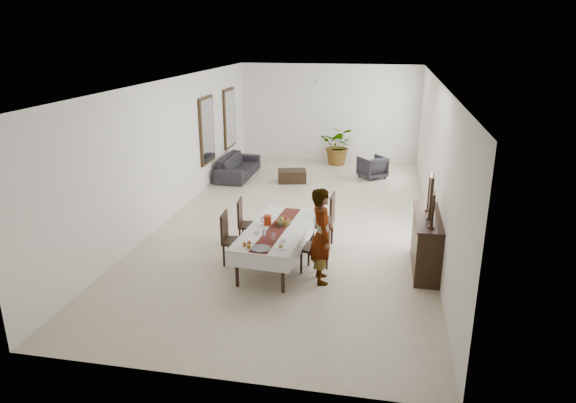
{
  "coord_description": "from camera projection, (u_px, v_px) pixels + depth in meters",
  "views": [
    {
      "loc": [
        1.93,
        -11.22,
        4.23
      ],
      "look_at": [
        0.12,
        -1.88,
        1.05
      ],
      "focal_mm": 32.0,
      "sensor_mm": 36.0,
      "label": 1
    }
  ],
  "objects": [
    {
      "name": "chair_right_near_leg_fl",
      "position": [
        320.0,
        266.0,
        9.18
      ],
      "size": [
        0.05,
        0.05,
        0.44
      ],
      "primitive_type": "cylinder",
      "rotation": [
        0.0,
        0.0,
        -0.23
      ],
      "color": "black",
      "rests_on": "floor"
    },
    {
      "name": "candlestick_far_base",
      "position": [
        428.0,
        210.0,
        9.53
      ],
      "size": [
        0.11,
        0.11,
        0.03
      ],
      "primitive_type": "cylinder",
      "color": "black",
      "rests_on": "sideboard_top"
    },
    {
      "name": "candlestick_mid_base",
      "position": [
        429.0,
        219.0,
        9.11
      ],
      "size": [
        0.11,
        0.11,
        0.03
      ],
      "primitive_type": "cylinder",
      "color": "black",
      "rests_on": "sideboard_top"
    },
    {
      "name": "plate_near_left",
      "position": [
        251.0,
        241.0,
        9.0
      ],
      "size": [
        0.23,
        0.23,
        0.01
      ],
      "primitive_type": "cylinder",
      "color": "white",
      "rests_on": "tablecloth_top"
    },
    {
      "name": "fan_blade_s",
      "position": [
        316.0,
        83.0,
        13.69
      ],
      "size": [
        0.1,
        0.55,
        0.01
      ],
      "primitive_type": "cube",
      "color": "white",
      "rests_on": "fan_hub"
    },
    {
      "name": "wine_glass_far",
      "position": [
        280.0,
        224.0,
        9.59
      ],
      "size": [
        0.07,
        0.07,
        0.16
      ],
      "primitive_type": "cylinder",
      "color": "white",
      "rests_on": "tablecloth_top"
    },
    {
      "name": "candlestick_far_candle",
      "position": [
        431.0,
        175.0,
        9.31
      ],
      "size": [
        0.04,
        0.04,
        0.09
      ],
      "primitive_type": "cylinder",
      "color": "white",
      "rests_on": "candlestick_far_shaft"
    },
    {
      "name": "tablecloth_drape_far",
      "position": [
        294.0,
        214.0,
        10.73
      ],
      "size": [
        1.11,
        0.09,
        0.28
      ],
      "primitive_type": "cube",
      "rotation": [
        0.0,
        0.0,
        -0.08
      ],
      "color": "silver",
      "rests_on": "dining_table_top"
    },
    {
      "name": "chair_left_near_leg_fl",
      "position": [
        229.0,
        248.0,
        9.95
      ],
      "size": [
        0.04,
        0.04,
        0.42
      ],
      "primitive_type": "cylinder",
      "rotation": [
        0.0,
        0.0,
        0.05
      ],
      "color": "black",
      "rests_on": "floor"
    },
    {
      "name": "chair_right_far_leg_fr",
      "position": [
        332.0,
        233.0,
        10.64
      ],
      "size": [
        0.05,
        0.05,
        0.47
      ],
      "primitive_type": "cylinder",
      "rotation": [
        0.0,
        0.0,
        -0.04
      ],
      "color": "black",
      "rests_on": "floor"
    },
    {
      "name": "teacup_left",
      "position": [
        257.0,
        232.0,
        9.34
      ],
      "size": [
        0.08,
        0.08,
        0.06
      ],
      "primitive_type": "cylinder",
      "color": "silver",
      "rests_on": "saucer_left"
    },
    {
      "name": "dining_table_top",
      "position": [
        277.0,
        230.0,
        9.59
      ],
      "size": [
        1.11,
        2.32,
        0.05
      ],
      "primitive_type": "cube",
      "rotation": [
        0.0,
        0.0,
        -0.08
      ],
      "color": "black",
      "rests_on": "table_leg_fl"
    },
    {
      "name": "chair_right_near_back",
      "position": [
        325.0,
        234.0,
        9.16
      ],
      "size": [
        0.14,
        0.44,
        0.57
      ],
      "primitive_type": "cube",
      "rotation": [
        0.0,
        0.0,
        1.34
      ],
      "color": "black",
      "rests_on": "chair_right_near_seat"
    },
    {
      "name": "wall_back",
      "position": [
        329.0,
        113.0,
        17.22
      ],
      "size": [
        6.0,
        0.02,
        3.2
      ],
      "primitive_type": "cube",
      "color": "white",
      "rests_on": "floor"
    },
    {
      "name": "fan_blade_n",
      "position": [
        319.0,
        81.0,
        14.34
      ],
      "size": [
        0.1,
        0.55,
        0.01
      ],
      "primitive_type": "cube",
      "color": "silver",
      "rests_on": "fan_hub"
    },
    {
      "name": "table_leg_bl",
      "position": [
        273.0,
        226.0,
        10.78
      ],
      "size": [
        0.07,
        0.07,
        0.66
      ],
      "primitive_type": "cylinder",
      "rotation": [
        0.0,
        0.0,
        -0.08
      ],
      "color": "black",
      "rests_on": "floor"
    },
    {
      "name": "fruit_green",
      "position": [
        282.0,
        218.0,
        9.78
      ],
      "size": [
        0.08,
        0.08,
        0.08
      ],
      "primitive_type": "sphere",
      "color": "#467122",
      "rests_on": "fruit_basket"
    },
    {
      "name": "serving_tray",
      "position": [
        261.0,
        249.0,
        8.67
      ],
      "size": [
        0.34,
        0.34,
        0.02
      ],
      "primitive_type": "cylinder",
      "color": "#3A393E",
      "rests_on": "tablecloth_top"
    },
    {
      "name": "fan_blade_w",
      "position": [
        305.0,
        81.0,
        14.07
      ],
      "size": [
        0.55,
        0.1,
        0.01
      ],
      "primitive_type": "cube",
      "color": "white",
      "rests_on": "fan_hub"
    },
    {
      "name": "mirror_glass_far",
      "position": [
        230.0,
        118.0,
        16.16
      ],
      "size": [
        0.01,
        0.9,
        1.7
      ],
      "primitive_type": "cube",
      "color": "white",
      "rests_on": "mirror_frame_far"
    },
    {
      "name": "table_leg_br",
      "position": [
        311.0,
        230.0,
        10.58
      ],
      "size": [
        0.07,
        0.07,
        0.66
      ],
      "primitive_type": "cylinder",
      "rotation": [
        0.0,
        0.0,
        -0.08
      ],
      "color": "black",
      "rests_on": "floor"
    },
    {
      "name": "sideboard_body",
      "position": [
        426.0,
        244.0,
        9.44
      ],
      "size": [
        0.45,
        1.68,
        1.01
      ],
      "primitive_type": "cube",
      "color": "black",
      "rests_on": "floor"
    },
    {
      "name": "mirror_glass_near",
      "position": [
        208.0,
        130.0,
        14.21
      ],
      "size": [
        0.01,
        0.9,
        1.7
      ],
      "primitive_type": "cube",
      "color": "silver",
      "rests_on": "mirror_frame_near"
    },
    {
      "name": "floor",
      "position": [
        298.0,
        219.0,
        12.14
      ],
      "size": [
        6.0,
        12.0,
        0.0
      ],
      "primitive_type": "cube",
      "color": "beige",
      "rests_on": "ground"
    },
    {
      "name": "potted_plant",
      "position": [
        339.0,
        145.0,
        16.89
      ],
      "size": [
        1.25,
        1.11,
        1.26
      ],
      "primitive_type": "imported",
      "rotation": [
        0.0,
        0.0,
        -0.12
      ],
      "color": "#2F5722",
      "rests_on": "floor"
    },
    {
      "name": "saucer_right",
      "position": [
        284.0,
        241.0,
        8.99
      ],
      "size": [
        0.14,
        0.14,
        0.01
      ],
      "primitive_type": "cylinder",
      "color": "white",
      "rests_on": "tablecloth_top"
    },
    {
      "name": "tablecloth_top",
      "position": [
        277.0,
        229.0,
        9.58
      ],
      "size": [
        1.29,
        2.5,
        0.01
      ],
      "primitive_type": "cube",
      "rotation": [
        0.0,
        0.0,
        -0.08
      ],
      "color": "silver",
      "rests_on": "dining_table_top"
    },
    {
      "name": "candlestick_mid_shaft",
      "position": [
        431.0,
        198.0,
        8.99
      ],
      "size": [
        0.06,
        0.06,
        0.73
      ],
      "primitive_type": "cylinder",
      "color": "black",
      "rests_on": "candlestick_mid_base"
    },
    {
      "name": "wall_left",
      "position": [
        174.0,
        147.0,
        12.17
      ],
      "size": [
        0.02,
        12.0,
        3.2
      ],
      "primitive_type": "cube",
      "color": "white",
      "rests_on": "floor"
    },
    {
      "name": "chair_right_far_back",
      "position": [
        332.0,
        209.0,
        10.27
      ],
      "size": [
        0.06,
        0.48,
        0.61
      ],
      "primitive_type": "cube",
      "rotation": [
        0.0,
        0.0,
        1.53
      ],
      "color": "black",
      "rests_on": "chair_right_far_seat"
    },
    {
      "name": "fruit_yellow",
      "position": [
        282.0,
        219.0,
        9.7
      ],
      "size": [
        0.08,
        0.08,
        0.08
      ],
      "primitive_type": "sphere",
      "color": "gold",
      "rests_on": "fruit_basket"
    },
    {
      "name": "plate_far_left",
      "position": [
        270.0,
        217.0,
        10.12
      ],
      "size": [
        0.23,
        0.23,
        0.01
      ],
      "primitive_type": "cylinder",
      "color": "silver",
      "rests_on": "tablecloth_top"
    },
    {
      "name": "candlestick_near_candle",
      "position": [
        435.0,
        193.0,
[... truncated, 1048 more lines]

